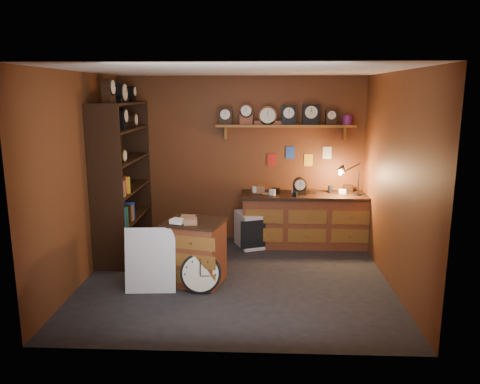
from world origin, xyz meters
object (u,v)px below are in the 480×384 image
object	(u,v)px
shelving_unit	(120,173)
big_round_clock	(201,273)
workbench	(306,217)
low_cabinet	(195,250)

from	to	relation	value
shelving_unit	big_round_clock	world-z (taller)	shelving_unit
shelving_unit	big_round_clock	distance (m)	2.22
shelving_unit	workbench	bearing A→B (deg)	9.87
workbench	low_cabinet	bearing A→B (deg)	-134.63
shelving_unit	big_round_clock	bearing A→B (deg)	-45.90
workbench	big_round_clock	bearing A→B (deg)	-127.46
workbench	big_round_clock	size ratio (longest dim) A/B	4.06
shelving_unit	workbench	distance (m)	2.99
workbench	big_round_clock	xyz separation A→B (m)	(-1.47, -1.91, -0.22)
shelving_unit	low_cabinet	distance (m)	1.86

